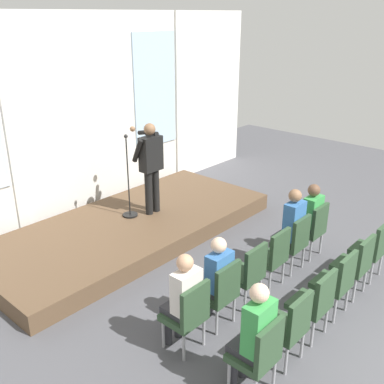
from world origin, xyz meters
TOP-DOWN VIEW (x-y plane):
  - rear_partition at (0.02, 6.70)m, footprint 10.32×0.14m
  - stage_platform at (0.00, 5.21)m, footprint 5.42×2.38m
  - speaker at (0.51, 5.18)m, footprint 0.52×0.69m
  - mic_stand at (0.12, 5.36)m, footprint 0.28×0.28m
  - chair_r0_c0 at (-1.53, 2.39)m, footprint 0.46×0.44m
  - audience_r0_c0 at (-1.53, 2.47)m, footprint 0.36×0.39m
  - chair_r0_c1 at (-0.92, 2.39)m, footprint 0.46×0.44m
  - audience_r0_c1 at (-0.92, 2.47)m, footprint 0.36×0.39m
  - chair_r0_c2 at (-0.31, 2.39)m, footprint 0.46×0.44m
  - chair_r0_c3 at (0.31, 2.39)m, footprint 0.46×0.44m
  - chair_r0_c4 at (0.92, 2.39)m, footprint 0.46×0.44m
  - audience_r0_c4 at (0.92, 2.47)m, footprint 0.36×0.39m
  - chair_r0_c5 at (1.53, 2.39)m, footprint 0.46×0.44m
  - audience_r0_c5 at (1.53, 2.47)m, footprint 0.36×0.39m
  - chair_r1_c0 at (-1.53, 1.38)m, footprint 0.46×0.44m
  - audience_r1_c0 at (-1.53, 1.46)m, footprint 0.36×0.39m
  - chair_r1_c1 at (-0.92, 1.38)m, footprint 0.46×0.44m
  - chair_r1_c2 at (-0.31, 1.38)m, footprint 0.46×0.44m
  - chair_r1_c3 at (0.31, 1.38)m, footprint 0.46×0.44m
  - chair_r1_c4 at (0.92, 1.38)m, footprint 0.46×0.44m
  - chair_r1_c5 at (1.53, 1.38)m, footprint 0.46×0.44m

SIDE VIEW (x-z plane):
  - stage_platform at x=0.00m, z-range 0.00..0.31m
  - chair_r0_c0 at x=-1.53m, z-range 0.06..1.00m
  - chair_r0_c1 at x=-0.92m, z-range 0.06..1.00m
  - chair_r0_c2 at x=-0.31m, z-range 0.06..1.00m
  - chair_r0_c3 at x=0.31m, z-range 0.06..1.00m
  - chair_r0_c4 at x=0.92m, z-range 0.06..1.00m
  - chair_r0_c5 at x=1.53m, z-range 0.06..1.00m
  - chair_r1_c0 at x=-1.53m, z-range 0.06..1.00m
  - chair_r1_c1 at x=-0.92m, z-range 0.06..1.00m
  - chair_r1_c2 at x=-0.31m, z-range 0.06..1.00m
  - chair_r1_c3 at x=0.31m, z-range 0.06..1.00m
  - chair_r1_c4 at x=0.92m, z-range 0.06..1.00m
  - chair_r1_c5 at x=1.53m, z-range 0.06..1.00m
  - mic_stand at x=0.12m, z-range -0.13..1.42m
  - audience_r0_c1 at x=-0.92m, z-range 0.07..1.34m
  - audience_r0_c5 at x=1.53m, z-range 0.07..1.35m
  - audience_r0_c0 at x=-1.53m, z-range 0.07..1.37m
  - audience_r1_c0 at x=-1.53m, z-range 0.07..1.42m
  - audience_r0_c4 at x=0.92m, z-range 0.07..1.44m
  - speaker at x=0.51m, z-range 0.45..2.16m
  - rear_partition at x=0.02m, z-range 0.02..3.90m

